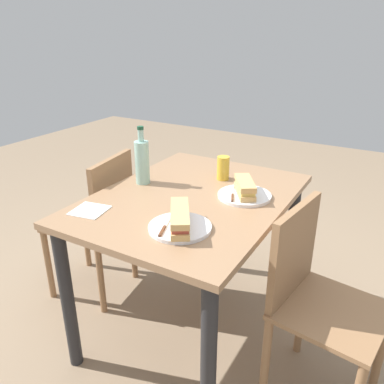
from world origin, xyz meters
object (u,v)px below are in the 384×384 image
(baguette_sandwich_near, at_px, (180,218))
(beer_glass, at_px, (223,168))
(knife_near, at_px, (165,227))
(plate_far, at_px, (244,195))
(water_bottle, at_px, (142,161))
(knife_far, at_px, (232,195))
(plate_near, at_px, (180,227))
(dining_table, at_px, (192,219))
(chair_far, at_px, (100,218))
(baguette_sandwich_far, at_px, (245,187))
(chair_near, at_px, (313,295))

(baguette_sandwich_near, height_order, beer_glass, beer_glass)
(baguette_sandwich_near, distance_m, beer_glass, 0.58)
(knife_near, bearing_deg, plate_far, -16.87)
(plate_far, xyz_separation_m, water_bottle, (-0.09, 0.52, 0.11))
(plate_far, distance_m, knife_far, 0.06)
(plate_near, relative_size, baguette_sandwich_near, 1.00)
(plate_far, relative_size, knife_far, 1.47)
(baguette_sandwich_near, bearing_deg, dining_table, 21.85)
(plate_far, bearing_deg, plate_near, 167.15)
(water_bottle, bearing_deg, chair_far, 91.70)
(chair_far, xyz_separation_m, beer_glass, (0.26, -0.64, 0.34))
(water_bottle, height_order, beer_glass, water_bottle)
(plate_near, bearing_deg, dining_table, 21.85)
(beer_glass, bearing_deg, water_bottle, 127.22)
(plate_near, distance_m, knife_near, 0.06)
(chair_far, relative_size, baguette_sandwich_far, 4.23)
(chair_near, distance_m, plate_near, 0.61)
(plate_far, bearing_deg, baguette_sandwich_near, 167.15)
(baguette_sandwich_near, relative_size, knife_far, 1.46)
(chair_far, bearing_deg, baguette_sandwich_far, -83.17)
(plate_near, height_order, water_bottle, water_bottle)
(beer_glass, bearing_deg, plate_near, -170.75)
(chair_near, bearing_deg, baguette_sandwich_near, 114.46)
(baguette_sandwich_near, xyz_separation_m, knife_near, (-0.04, 0.04, -0.03))
(beer_glass, bearing_deg, knife_far, -143.80)
(plate_near, distance_m, knife_far, 0.38)
(baguette_sandwich_near, xyz_separation_m, plate_far, (0.42, -0.09, -0.04))
(dining_table, height_order, knife_near, knife_near)
(knife_near, relative_size, knife_far, 1.03)
(baguette_sandwich_far, distance_m, beer_glass, 0.25)
(dining_table, distance_m, knife_far, 0.23)
(chair_far, bearing_deg, knife_far, -85.74)
(baguette_sandwich_far, bearing_deg, knife_far, 133.88)
(dining_table, distance_m, chair_near, 0.64)
(dining_table, bearing_deg, knife_near, -167.20)
(chair_near, bearing_deg, beer_glass, 59.09)
(dining_table, xyz_separation_m, baguette_sandwich_far, (0.11, -0.22, 0.17))
(knife_near, bearing_deg, chair_near, -63.71)
(dining_table, bearing_deg, water_bottle, 85.89)
(plate_near, height_order, plate_far, same)
(baguette_sandwich_near, bearing_deg, beer_glass, 9.25)
(dining_table, relative_size, knife_near, 6.42)
(dining_table, distance_m, knife_near, 0.38)
(plate_far, bearing_deg, knife_near, 163.13)
(chair_near, distance_m, baguette_sandwich_far, 0.55)
(chair_far, relative_size, plate_near, 3.46)
(chair_far, distance_m, water_bottle, 0.50)
(plate_far, xyz_separation_m, beer_glass, (0.16, 0.19, 0.05))
(dining_table, xyz_separation_m, beer_glass, (0.27, -0.03, 0.18))
(chair_near, xyz_separation_m, plate_far, (0.19, 0.40, 0.28))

